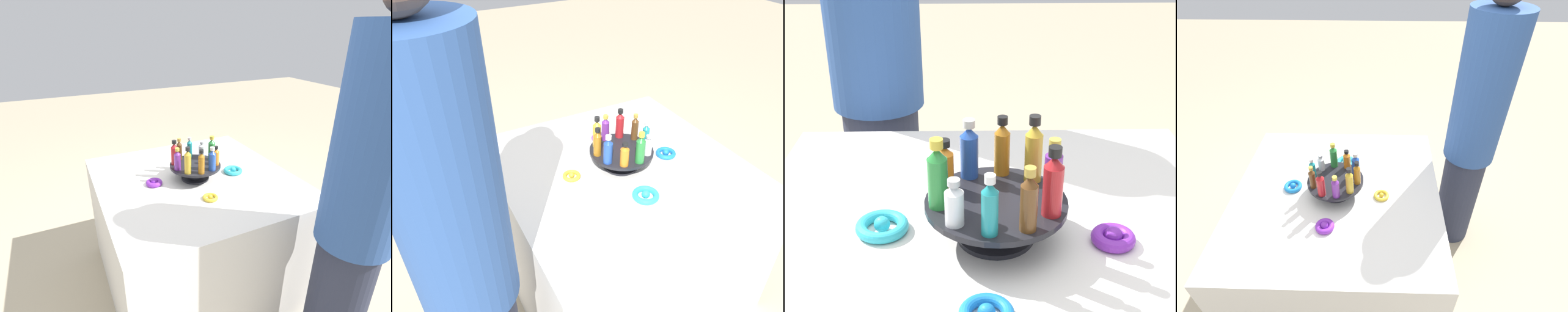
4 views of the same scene
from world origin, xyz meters
The scene contains 15 objects.
display_stand centered at (0.00, 0.00, 0.77)m, with size 0.28×0.28×0.09m.
bottle_amber centered at (0.02, 0.11, 0.86)m, with size 0.03×0.03×0.13m.
bottle_blue centered at (-0.05, 0.10, 0.85)m, with size 0.04×0.04×0.13m.
bottle_orange centered at (-0.10, 0.05, 0.85)m, with size 0.04×0.04×0.11m.
bottle_green centered at (-0.11, -0.02, 0.86)m, with size 0.04×0.04×0.14m.
bottle_clear centered at (-0.08, -0.08, 0.84)m, with size 0.04×0.04×0.09m.
bottle_teal centered at (-0.02, -0.11, 0.85)m, with size 0.03×0.03×0.12m.
bottle_brown centered at (0.05, -0.10, 0.85)m, with size 0.03×0.03×0.13m.
bottle_red centered at (0.10, -0.05, 0.86)m, with size 0.04×0.04×0.14m.
bottle_purple centered at (0.11, 0.02, 0.85)m, with size 0.04×0.04×0.12m.
bottle_gold centered at (0.08, 0.08, 0.86)m, with size 0.04×0.04×0.14m.
ribbon_bow_teal centered at (-0.23, 0.03, 0.72)m, with size 0.11×0.11×0.03m.
ribbon_bow_purple centered at (0.23, -0.03, 0.72)m, with size 0.09×0.09×0.04m.
ribbon_bow_gold centered at (0.03, 0.23, 0.72)m, with size 0.08×0.08×0.02m.
person_figure centered at (-0.34, 0.75, 0.85)m, with size 0.29×0.29×1.69m.
Camera 3 is at (-0.05, -0.90, 1.35)m, focal length 50.00 mm.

